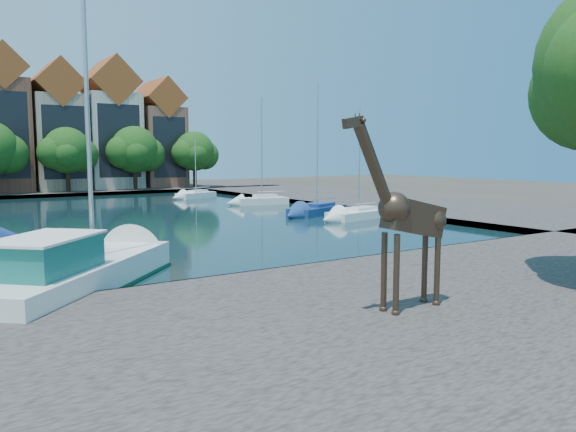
{
  "coord_description": "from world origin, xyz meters",
  "views": [
    {
      "loc": [
        -12.43,
        -18.45,
        4.98
      ],
      "look_at": [
        -1.65,
        -2.0,
        2.77
      ],
      "focal_mm": 35.0,
      "sensor_mm": 36.0,
      "label": 1
    }
  ],
  "objects": [
    {
      "name": "ground",
      "position": [
        0.0,
        0.0,
        0.0
      ],
      "size": [
        160.0,
        160.0,
        0.0
      ],
      "primitive_type": "plane",
      "color": "#38332B",
      "rests_on": "ground"
    },
    {
      "name": "water_basin",
      "position": [
        0.0,
        24.0,
        0.04
      ],
      "size": [
        38.0,
        50.0,
        0.08
      ],
      "primitive_type": "cube",
      "color": "black",
      "rests_on": "ground"
    },
    {
      "name": "near_quay",
      "position": [
        0.0,
        -7.0,
        0.25
      ],
      "size": [
        50.0,
        14.0,
        0.5
      ],
      "primitive_type": "cube",
      "color": "#504945",
      "rests_on": "ground"
    },
    {
      "name": "far_quay",
      "position": [
        0.0,
        56.0,
        0.25
      ],
      "size": [
        60.0,
        16.0,
        0.5
      ],
      "primitive_type": "cube",
      "color": "#504945",
      "rests_on": "ground"
    },
    {
      "name": "right_quay",
      "position": [
        25.0,
        24.0,
        0.25
      ],
      "size": [
        14.0,
        52.0,
        0.5
      ],
      "primitive_type": "cube",
      "color": "#504945",
      "rests_on": "ground"
    },
    {
      "name": "townhouse_center",
      "position": [
        -4.0,
        55.99,
        8.36
      ],
      "size": [
        5.44,
        9.18,
        16.93
      ],
      "color": "brown",
      "rests_on": "far_quay"
    },
    {
      "name": "townhouse_east_inner",
      "position": [
        2.0,
        55.99,
        7.73
      ],
      "size": [
        5.94,
        9.18,
        15.79
      ],
      "color": "tan",
      "rests_on": "far_quay"
    },
    {
      "name": "townhouse_east_mid",
      "position": [
        8.5,
        55.99,
        8.1
      ],
      "size": [
        6.43,
        9.18,
        16.65
      ],
      "color": "beige",
      "rests_on": "far_quay"
    },
    {
      "name": "townhouse_east_end",
      "position": [
        15.0,
        55.99,
        7.11
      ],
      "size": [
        5.44,
        9.18,
        14.43
      ],
      "color": "brown",
      "rests_on": "far_quay"
    },
    {
      "name": "far_tree_mid_east",
      "position": [
        2.1,
        50.49,
        5.13
      ],
      "size": [
        7.02,
        5.4,
        7.52
      ],
      "color": "#332114",
      "rests_on": "far_quay"
    },
    {
      "name": "far_tree_east",
      "position": [
        10.11,
        50.49,
        5.24
      ],
      "size": [
        7.54,
        5.8,
        7.84
      ],
      "color": "#332114",
      "rests_on": "far_quay"
    },
    {
      "name": "far_tree_far_east",
      "position": [
        18.09,
        50.49,
        5.08
      ],
      "size": [
        6.76,
        5.2,
        7.36
      ],
      "color": "#332114",
      "rests_on": "far_quay"
    },
    {
      "name": "giraffe_statue",
      "position": [
        -0.96,
        -7.08,
        3.18
      ],
      "size": [
        3.81,
        0.72,
        5.45
      ],
      "color": "#3D2B1E",
      "rests_on": "near_quay"
    },
    {
      "name": "motorsailer",
      "position": [
        -8.23,
        1.75,
        0.95
      ],
      "size": [
        8.98,
        9.3,
        11.26
      ],
      "color": "white",
      "rests_on": "water_basin"
    },
    {
      "name": "sailboat_right_a",
      "position": [
        15.0,
        13.68,
        0.54
      ],
      "size": [
        5.81,
        2.95,
        8.25
      ],
      "color": "white",
      "rests_on": "water_basin"
    },
    {
      "name": "sailboat_right_b",
      "position": [
        14.14,
        17.8,
        0.58
      ],
      "size": [
        6.24,
        4.13,
        10.38
      ],
      "color": "navy",
      "rests_on": "water_basin"
    },
    {
      "name": "sailboat_right_c",
      "position": [
        14.92,
        27.81,
        0.63
      ],
      "size": [
        5.16,
        2.59,
        10.17
      ],
      "color": "white",
      "rests_on": "water_basin"
    },
    {
      "name": "sailboat_right_d",
      "position": [
        12.89,
        38.69,
        0.54
      ],
      "size": [
        5.09,
        3.37,
        6.86
      ],
      "color": "white",
      "rests_on": "water_basin"
    }
  ]
}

